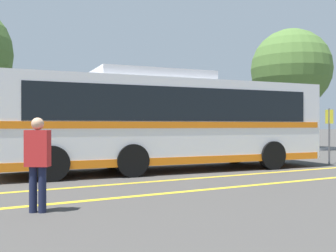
{
  "coord_description": "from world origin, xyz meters",
  "views": [
    {
      "loc": [
        -5.79,
        -12.36,
        1.57
      ],
      "look_at": [
        0.61,
        -0.4,
        1.53
      ],
      "focal_mm": 42.0,
      "sensor_mm": 36.0,
      "label": 1
    }
  ],
  "objects_px": {
    "bus_stop_sign": "(329,129)",
    "parked_car_1": "(8,149)",
    "tree_0": "(291,69)",
    "transit_bus": "(168,120)",
    "pedestrian_0": "(38,158)"
  },
  "relations": [
    {
      "from": "transit_bus",
      "to": "pedestrian_0",
      "type": "bearing_deg",
      "value": -42.8
    },
    {
      "from": "bus_stop_sign",
      "to": "parked_car_1",
      "type": "bearing_deg",
      "value": -107.42
    },
    {
      "from": "parked_car_1",
      "to": "bus_stop_sign",
      "type": "height_order",
      "value": "bus_stop_sign"
    },
    {
      "from": "parked_car_1",
      "to": "pedestrian_0",
      "type": "bearing_deg",
      "value": 179.37
    },
    {
      "from": "transit_bus",
      "to": "pedestrian_0",
      "type": "height_order",
      "value": "transit_bus"
    },
    {
      "from": "pedestrian_0",
      "to": "tree_0",
      "type": "bearing_deg",
      "value": -115.49
    },
    {
      "from": "transit_bus",
      "to": "parked_car_1",
      "type": "relative_size",
      "value": 2.95
    },
    {
      "from": "bus_stop_sign",
      "to": "tree_0",
      "type": "xyz_separation_m",
      "value": [
        5.89,
        7.83,
        3.77
      ]
    },
    {
      "from": "transit_bus",
      "to": "tree_0",
      "type": "height_order",
      "value": "tree_0"
    },
    {
      "from": "parked_car_1",
      "to": "pedestrian_0",
      "type": "distance_m",
      "value": 8.26
    },
    {
      "from": "bus_stop_sign",
      "to": "tree_0",
      "type": "relative_size",
      "value": 0.29
    },
    {
      "from": "parked_car_1",
      "to": "tree_0",
      "type": "relative_size",
      "value": 0.51
    },
    {
      "from": "pedestrian_0",
      "to": "tree_0",
      "type": "distance_m",
      "value": 21.5
    },
    {
      "from": "pedestrian_0",
      "to": "bus_stop_sign",
      "type": "xyz_separation_m",
      "value": [
        11.87,
        3.52,
        0.45
      ]
    },
    {
      "from": "parked_car_1",
      "to": "pedestrian_0",
      "type": "height_order",
      "value": "pedestrian_0"
    }
  ]
}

